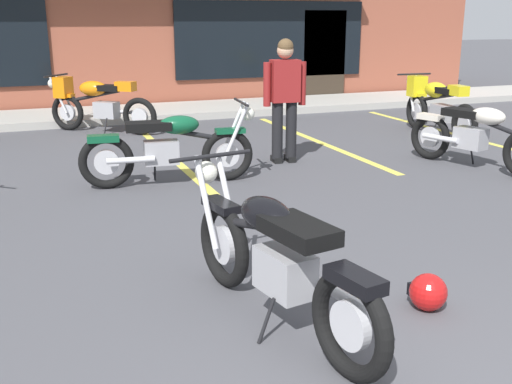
{
  "coord_description": "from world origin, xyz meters",
  "views": [
    {
      "loc": [
        -1.97,
        -1.46,
        1.95
      ],
      "look_at": [
        -0.21,
        3.06,
        0.55
      ],
      "focal_mm": 42.78,
      "sensor_mm": 36.0,
      "label": 1
    }
  ],
  "objects_px": {
    "motorcycle_green_cafe_racer": "(478,135)",
    "helmet_on_pavement": "(428,292)",
    "motorcycle_blue_standard": "(96,102)",
    "motorcycle_red_sportbike": "(170,147)",
    "person_by_back_row": "(285,94)",
    "motorcycle_silver_naked": "(436,104)",
    "motorcycle_foreground_classic": "(276,257)"
  },
  "relations": [
    {
      "from": "motorcycle_silver_naked",
      "to": "motorcycle_blue_standard",
      "type": "distance_m",
      "value": 5.83
    },
    {
      "from": "motorcycle_green_cafe_racer",
      "to": "motorcycle_silver_naked",
      "type": "bearing_deg",
      "value": 65.28
    },
    {
      "from": "person_by_back_row",
      "to": "helmet_on_pavement",
      "type": "bearing_deg",
      "value": -101.07
    },
    {
      "from": "motorcycle_silver_naked",
      "to": "motorcycle_green_cafe_racer",
      "type": "bearing_deg",
      "value": -114.72
    },
    {
      "from": "motorcycle_foreground_classic",
      "to": "motorcycle_green_cafe_racer",
      "type": "distance_m",
      "value": 5.07
    },
    {
      "from": "motorcycle_blue_standard",
      "to": "motorcycle_foreground_classic",
      "type": "bearing_deg",
      "value": -88.54
    },
    {
      "from": "motorcycle_blue_standard",
      "to": "motorcycle_green_cafe_racer",
      "type": "height_order",
      "value": "same"
    },
    {
      "from": "motorcycle_red_sportbike",
      "to": "person_by_back_row",
      "type": "height_order",
      "value": "person_by_back_row"
    },
    {
      "from": "motorcycle_silver_naked",
      "to": "person_by_back_row",
      "type": "bearing_deg",
      "value": -163.52
    },
    {
      "from": "motorcycle_foreground_classic",
      "to": "motorcycle_red_sportbike",
      "type": "relative_size",
      "value": 0.99
    },
    {
      "from": "motorcycle_green_cafe_racer",
      "to": "helmet_on_pavement",
      "type": "height_order",
      "value": "motorcycle_green_cafe_racer"
    },
    {
      "from": "motorcycle_green_cafe_racer",
      "to": "helmet_on_pavement",
      "type": "distance_m",
      "value": 4.42
    },
    {
      "from": "motorcycle_blue_standard",
      "to": "motorcycle_green_cafe_racer",
      "type": "bearing_deg",
      "value": -46.6
    },
    {
      "from": "motorcycle_blue_standard",
      "to": "helmet_on_pavement",
      "type": "distance_m",
      "value": 7.83
    },
    {
      "from": "motorcycle_foreground_classic",
      "to": "motorcycle_blue_standard",
      "type": "xyz_separation_m",
      "value": [
        -0.19,
        7.51,
        0.07
      ]
    },
    {
      "from": "person_by_back_row",
      "to": "helmet_on_pavement",
      "type": "relative_size",
      "value": 6.44
    },
    {
      "from": "motorcycle_red_sportbike",
      "to": "motorcycle_silver_naked",
      "type": "distance_m",
      "value": 5.2
    },
    {
      "from": "motorcycle_blue_standard",
      "to": "motorcycle_green_cafe_racer",
      "type": "xyz_separation_m",
      "value": [
        4.32,
        -4.57,
        -0.07
      ]
    },
    {
      "from": "motorcycle_blue_standard",
      "to": "helmet_on_pavement",
      "type": "bearing_deg",
      "value": -80.87
    },
    {
      "from": "motorcycle_blue_standard",
      "to": "helmet_on_pavement",
      "type": "height_order",
      "value": "motorcycle_blue_standard"
    },
    {
      "from": "motorcycle_red_sportbike",
      "to": "person_by_back_row",
      "type": "relative_size",
      "value": 1.26
    },
    {
      "from": "person_by_back_row",
      "to": "motorcycle_blue_standard",
      "type": "bearing_deg",
      "value": 122.59
    },
    {
      "from": "motorcycle_foreground_classic",
      "to": "helmet_on_pavement",
      "type": "height_order",
      "value": "motorcycle_foreground_classic"
    },
    {
      "from": "motorcycle_red_sportbike",
      "to": "motorcycle_blue_standard",
      "type": "distance_m",
      "value": 3.89
    },
    {
      "from": "motorcycle_foreground_classic",
      "to": "motorcycle_blue_standard",
      "type": "distance_m",
      "value": 7.52
    },
    {
      "from": "motorcycle_silver_naked",
      "to": "helmet_on_pavement",
      "type": "bearing_deg",
      "value": -127.32
    },
    {
      "from": "person_by_back_row",
      "to": "motorcycle_silver_naked",
      "type": "bearing_deg",
      "value": 16.48
    },
    {
      "from": "motorcycle_foreground_classic",
      "to": "motorcycle_green_cafe_racer",
      "type": "bearing_deg",
      "value": 35.54
    },
    {
      "from": "motorcycle_foreground_classic",
      "to": "helmet_on_pavement",
      "type": "bearing_deg",
      "value": -11.11
    },
    {
      "from": "motorcycle_blue_standard",
      "to": "helmet_on_pavement",
      "type": "relative_size",
      "value": 6.71
    },
    {
      "from": "motorcycle_foreground_classic",
      "to": "motorcycle_blue_standard",
      "type": "relative_size",
      "value": 1.2
    },
    {
      "from": "motorcycle_green_cafe_racer",
      "to": "helmet_on_pavement",
      "type": "xyz_separation_m",
      "value": [
        -3.08,
        -3.15,
        -0.33
      ]
    }
  ]
}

